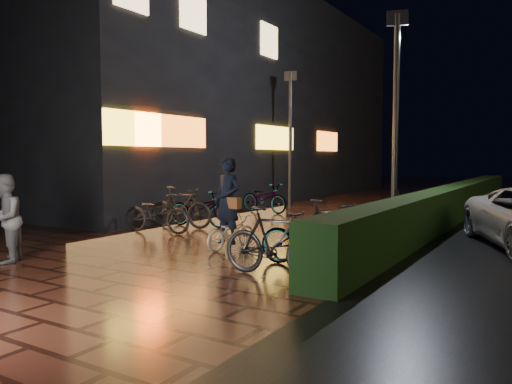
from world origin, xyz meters
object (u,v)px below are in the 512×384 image
Objects in this scene: cyclist at (229,215)px; traffic_barrier at (360,226)px; cart_assembly at (410,209)px; bystander_person at (4,219)px.

traffic_barrier is (1.96, 2.18, -0.32)m from cyclist.
cart_assembly reaches higher than traffic_barrier.
cart_assembly is (0.45, 2.44, 0.17)m from traffic_barrier.
traffic_barrier is 2.49m from cart_assembly.
cart_assembly is at bearing 62.46° from cyclist.
bystander_person is 7.04m from traffic_barrier.
cyclist is 5.21m from cart_assembly.
cart_assembly is (2.41, 4.62, -0.15)m from cyclist.
cyclist is 2.95m from traffic_barrier.
bystander_person is 4.09m from cyclist.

